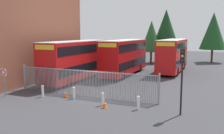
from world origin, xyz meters
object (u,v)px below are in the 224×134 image
Objects in this scene: bollard_center_front at (74,93)px; bollard_near_right at (103,99)px; double_decker_bus_near_gate at (76,59)px; bollard_far_right at (138,103)px; traffic_cone_mid_forecourt at (105,104)px; double_decker_bus_behind_fence_right at (173,54)px; double_decker_bus_behind_fence_left at (125,56)px; bollard_near_left at (43,91)px; traffic_light_kerbside at (182,70)px; traffic_cone_by_gate at (66,94)px; speed_limit_sign_post at (4,76)px.

bollard_center_front is 3.05m from bollard_near_right.
double_decker_bus_near_gate is 12.31m from bollard_far_right.
bollard_far_right is at bearing 2.42° from bollard_near_right.
bollard_near_right is 0.64m from traffic_cone_mid_forecourt.
double_decker_bus_behind_fence_right is at bearing 83.91° from bollard_near_right.
double_decker_bus_behind_fence_left is 11.38× the size of bollard_near_right.
double_decker_bus_near_gate is 11.38× the size of bollard_near_left.
double_decker_bus_behind_fence_right is 18.48m from traffic_light_kerbside.
double_decker_bus_near_gate is 18.32× the size of traffic_cone_by_gate.
bollard_near_right is 8.82m from speed_limit_sign_post.
traffic_cone_by_gate is 1.00× the size of traffic_cone_mid_forecourt.
bollard_center_front reaches higher than traffic_cone_by_gate.
double_decker_bus_behind_fence_left reaches higher than bollard_near_left.
double_decker_bus_near_gate reaches higher than bollard_center_front.
traffic_light_kerbside reaches higher than bollard_center_front.
bollard_center_front is at bearing 175.53° from traffic_light_kerbside.
double_decker_bus_behind_fence_right reaches higher than traffic_light_kerbside.
bollard_near_left is 1.94m from traffic_cone_by_gate.
double_decker_bus_near_gate is at bearing -129.83° from double_decker_bus_behind_fence_right.
bollard_near_right is at bearing -2.58° from bollard_near_left.
traffic_cone_mid_forecourt is 0.14× the size of traffic_light_kerbside.
traffic_cone_mid_forecourt is at bearing -173.53° from traffic_light_kerbside.
double_decker_bus_behind_fence_left is 16.03m from traffic_light_kerbside.
double_decker_bus_behind_fence_right reaches higher than traffic_cone_mid_forecourt.
double_decker_bus_behind_fence_right is (8.84, 10.60, 0.00)m from double_decker_bus_near_gate.
traffic_light_kerbside reaches higher than traffic_cone_mid_forecourt.
double_decker_bus_behind_fence_left is (3.59, 5.86, 0.00)m from double_decker_bus_near_gate.
bollard_center_front is 0.93m from traffic_cone_by_gate.
double_decker_bus_behind_fence_left reaches higher than bollard_far_right.
speed_limit_sign_post is at bearing -174.89° from bollard_far_right.
bollard_near_left is 1.61× the size of traffic_cone_mid_forecourt.
speed_limit_sign_post reaches higher than bollard_center_front.
double_decker_bus_behind_fence_right is 18.37m from traffic_cone_by_gate.
double_decker_bus_behind_fence_right is 11.38× the size of bollard_near_left.
double_decker_bus_near_gate is at bearing 148.83° from traffic_light_kerbside.
bollard_near_right is at bearing -47.79° from double_decker_bus_near_gate.
bollard_near_right is at bearing 126.10° from traffic_cone_mid_forecourt.
traffic_cone_mid_forecourt is at bearing -20.63° from bollard_center_front.
bollard_center_front is at bearing 165.68° from bollard_near_right.
traffic_cone_by_gate is at bearing -92.47° from double_decker_bus_behind_fence_left.
double_decker_bus_near_gate is 11.08m from traffic_cone_mid_forecourt.
double_decker_bus_behind_fence_right reaches higher than bollard_far_right.
traffic_cone_by_gate is at bearing -108.51° from double_decker_bus_behind_fence_right.
double_decker_bus_behind_fence_right is 4.50× the size of speed_limit_sign_post.
bollard_near_right is at bearing -179.05° from traffic_light_kerbside.
double_decker_bus_near_gate is 6.87m from double_decker_bus_behind_fence_left.
double_decker_bus_behind_fence_left is 11.38× the size of bollard_center_front.
traffic_light_kerbside is at bearing -31.17° from double_decker_bus_near_gate.
traffic_light_kerbside is at bearing -0.84° from bollard_near_left.
speed_limit_sign_post is at bearing -163.86° from bollard_center_front.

